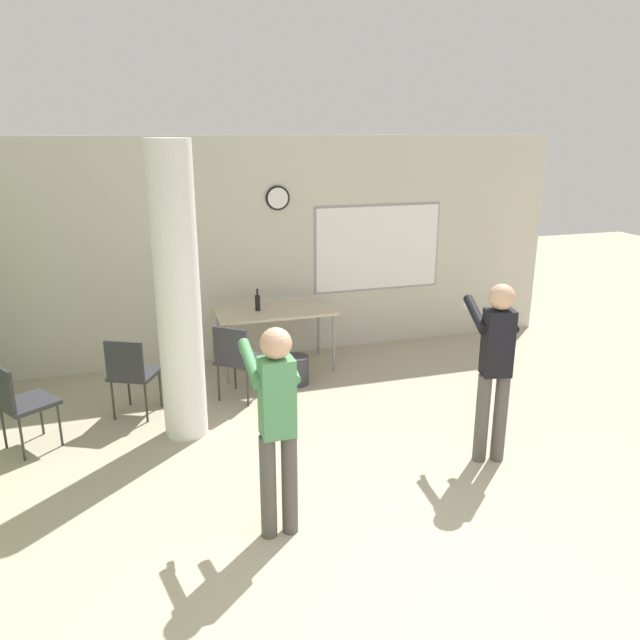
{
  "coord_description": "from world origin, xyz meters",
  "views": [
    {
      "loc": [
        -1.7,
        -2.64,
        2.88
      ],
      "look_at": [
        -0.17,
        2.28,
        1.29
      ],
      "focal_mm": 35.0,
      "sensor_mm": 36.0,
      "label": 1
    }
  ],
  "objects_px": {
    "folding_table": "(275,314)",
    "chair_table_left": "(237,356)",
    "person_playing_front": "(276,416)",
    "person_playing_side": "(495,359)",
    "bottle_on_table": "(258,302)",
    "chair_by_left_wall": "(20,400)",
    "chair_near_pillar": "(132,371)"
  },
  "relations": [
    {
      "from": "folding_table",
      "to": "chair_table_left",
      "type": "distance_m",
      "value": 1.03
    },
    {
      "from": "chair_table_left",
      "to": "person_playing_side",
      "type": "height_order",
      "value": "person_playing_side"
    },
    {
      "from": "chair_near_pillar",
      "to": "chair_by_left_wall",
      "type": "bearing_deg",
      "value": -156.28
    },
    {
      "from": "folding_table",
      "to": "chair_table_left",
      "type": "xyz_separation_m",
      "value": [
        -0.62,
        -0.81,
        -0.2
      ]
    },
    {
      "from": "chair_table_left",
      "to": "person_playing_side",
      "type": "xyz_separation_m",
      "value": [
        1.93,
        -1.94,
        0.45
      ]
    },
    {
      "from": "bottle_on_table",
      "to": "person_playing_front",
      "type": "height_order",
      "value": "person_playing_front"
    },
    {
      "from": "folding_table",
      "to": "chair_near_pillar",
      "type": "distance_m",
      "value": 1.95
    },
    {
      "from": "folding_table",
      "to": "chair_by_left_wall",
      "type": "height_order",
      "value": "chair_by_left_wall"
    },
    {
      "from": "chair_near_pillar",
      "to": "person_playing_front",
      "type": "height_order",
      "value": "person_playing_front"
    },
    {
      "from": "chair_table_left",
      "to": "chair_by_left_wall",
      "type": "bearing_deg",
      "value": -165.91
    },
    {
      "from": "person_playing_side",
      "to": "bottle_on_table",
      "type": "bearing_deg",
      "value": 118.6
    },
    {
      "from": "chair_near_pillar",
      "to": "person_playing_side",
      "type": "relative_size",
      "value": 0.53
    },
    {
      "from": "chair_near_pillar",
      "to": "person_playing_front",
      "type": "xyz_separation_m",
      "value": [
        0.97,
        -2.34,
        0.43
      ]
    },
    {
      "from": "chair_near_pillar",
      "to": "person_playing_front",
      "type": "distance_m",
      "value": 2.57
    },
    {
      "from": "bottle_on_table",
      "to": "chair_table_left",
      "type": "distance_m",
      "value": 1.0
    },
    {
      "from": "folding_table",
      "to": "person_playing_front",
      "type": "relative_size",
      "value": 0.9
    },
    {
      "from": "folding_table",
      "to": "chair_table_left",
      "type": "height_order",
      "value": "chair_table_left"
    },
    {
      "from": "chair_by_left_wall",
      "to": "bottle_on_table",
      "type": "bearing_deg",
      "value": 28.54
    },
    {
      "from": "chair_near_pillar",
      "to": "person_playing_side",
      "type": "distance_m",
      "value": 3.58
    },
    {
      "from": "person_playing_front",
      "to": "chair_near_pillar",
      "type": "bearing_deg",
      "value": 112.5
    },
    {
      "from": "person_playing_side",
      "to": "person_playing_front",
      "type": "distance_m",
      "value": 2.12
    },
    {
      "from": "chair_near_pillar",
      "to": "chair_table_left",
      "type": "xyz_separation_m",
      "value": [
        1.1,
        0.09,
        0.0
      ]
    },
    {
      "from": "person_playing_front",
      "to": "bottle_on_table",
      "type": "bearing_deg",
      "value": 80.45
    },
    {
      "from": "folding_table",
      "to": "person_playing_side",
      "type": "height_order",
      "value": "person_playing_side"
    },
    {
      "from": "chair_by_left_wall",
      "to": "person_playing_side",
      "type": "height_order",
      "value": "person_playing_side"
    },
    {
      "from": "folding_table",
      "to": "chair_table_left",
      "type": "relative_size",
      "value": 1.65
    },
    {
      "from": "chair_table_left",
      "to": "person_playing_side",
      "type": "relative_size",
      "value": 0.53
    },
    {
      "from": "folding_table",
      "to": "chair_by_left_wall",
      "type": "distance_m",
      "value": 3.03
    },
    {
      "from": "folding_table",
      "to": "bottle_on_table",
      "type": "xyz_separation_m",
      "value": [
        -0.2,
        0.03,
        0.16
      ]
    },
    {
      "from": "chair_by_left_wall",
      "to": "person_playing_side",
      "type": "relative_size",
      "value": 0.53
    },
    {
      "from": "chair_by_left_wall",
      "to": "chair_table_left",
      "type": "distance_m",
      "value": 2.16
    },
    {
      "from": "folding_table",
      "to": "person_playing_side",
      "type": "xyz_separation_m",
      "value": [
        1.31,
        -2.75,
        0.26
      ]
    }
  ]
}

